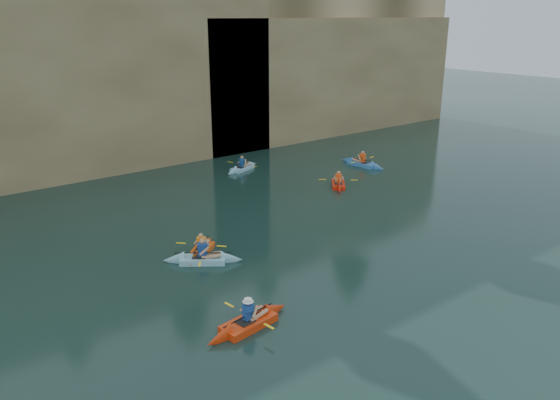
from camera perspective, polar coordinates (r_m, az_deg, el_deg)
ground at (r=17.99m, az=4.08°, el=-13.77°), size 160.00×160.00×0.00m
cliff at (r=42.60m, az=-24.31°, el=12.25°), size 70.00×16.00×12.00m
cliff_slab_center at (r=36.15m, az=-18.14°, el=11.59°), size 24.00×2.40×11.40m
cliff_slab_east at (r=46.94m, az=6.00°, el=12.89°), size 26.00×2.40×9.84m
sea_cave_center at (r=34.67m, az=-26.36°, el=3.36°), size 3.50×1.00×3.20m
sea_cave_east at (r=39.53m, az=-6.31°, el=7.87°), size 5.00×1.00×4.50m
main_kayaker at (r=18.22m, az=-3.32°, el=-12.65°), size 3.49×2.31×1.27m
kayaker_orange at (r=23.63m, az=-8.22°, el=-5.19°), size 2.65×2.47×1.12m
kayaker_ltblue_near at (r=22.75m, az=-8.06°, el=-6.10°), size 3.10×2.57×1.30m
kayaker_red_far at (r=32.58m, az=6.11°, el=1.69°), size 2.60×2.84×1.16m
kayaker_ltblue_mid at (r=35.90m, az=-3.98°, el=3.37°), size 3.18×2.23×1.19m
kayaker_blue_east at (r=37.24m, az=8.60°, el=3.78°), size 2.49×3.63×1.27m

